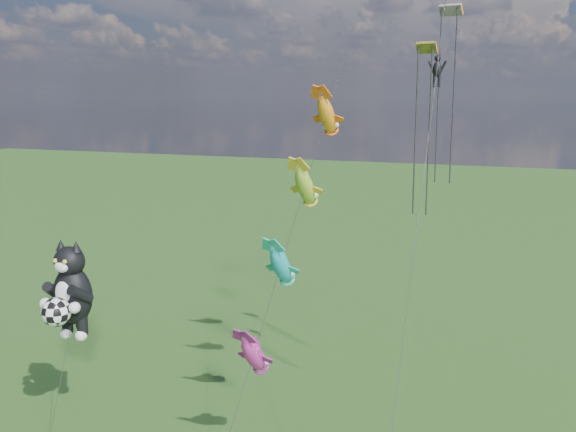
% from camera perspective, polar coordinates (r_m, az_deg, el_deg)
% --- Properties ---
extents(cat_kite_rig, '(2.58, 4.18, 10.56)m').
position_cam_1_polar(cat_kite_rig, '(37.38, -18.89, -6.38)').
color(cat_kite_rig, brown).
rests_on(cat_kite_rig, ground).
extents(fish_windsock_rig, '(1.99, 15.91, 20.42)m').
position_cam_1_polar(fish_windsock_rig, '(34.20, 0.46, -0.86)').
color(fish_windsock_rig, brown).
rests_on(fish_windsock_rig, ground).
extents(parafoil_rig, '(1.84, 17.55, 26.80)m').
position_cam_1_polar(parafoil_rig, '(33.77, 13.04, 11.55)').
color(parafoil_rig, brown).
rests_on(parafoil_rig, ground).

